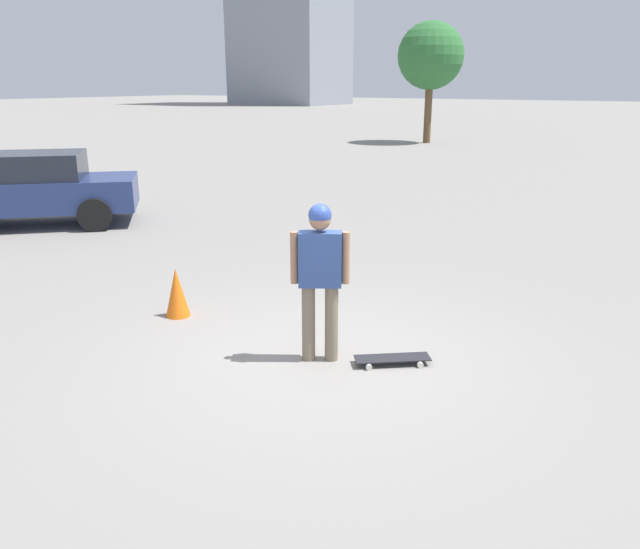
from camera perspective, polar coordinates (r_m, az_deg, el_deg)
ground_plane at (r=7.06m, az=0.00°, el=-7.74°), size 220.00×220.00×0.00m
person at (r=6.69m, az=0.00°, el=0.51°), size 0.41×0.56×1.77m
skateboard at (r=6.97m, az=6.63°, el=-7.64°), size 0.69×0.79×0.08m
car_parked_near at (r=14.77m, az=-24.62°, el=7.16°), size 4.17×4.20×1.56m
tree_distant at (r=33.06m, az=10.09°, el=19.05°), size 3.27×3.27×5.87m
traffic_cone at (r=8.42m, az=-12.96°, el=-1.60°), size 0.32×0.32×0.66m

